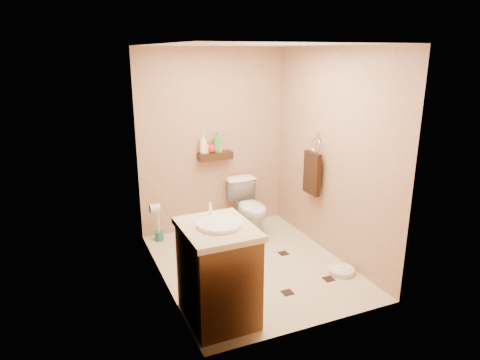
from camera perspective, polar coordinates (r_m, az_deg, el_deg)
name	(u,v)px	position (r m, az deg, el deg)	size (l,w,h in m)	color
ground	(252,265)	(4.98, 1.61, -11.23)	(2.50, 2.50, 0.00)	#CAB493
wall_back	(213,141)	(5.67, -3.63, 5.17)	(2.00, 0.04, 2.40)	tan
wall_front	(318,199)	(3.50, 10.41, -2.49)	(2.00, 0.04, 2.40)	tan
wall_left	(160,173)	(4.23, -10.65, 0.88)	(0.04, 2.50, 2.40)	tan
wall_right	(332,155)	(5.03, 12.13, 3.34)	(0.04, 2.50, 2.40)	tan
ceiling	(254,45)	(4.40, 1.87, 17.59)	(2.00, 2.50, 0.02)	silver
wall_shelf	(215,156)	(5.63, -3.32, 3.23)	(0.46, 0.14, 0.10)	#3B2210
floor_accents	(257,266)	(4.94, 2.27, -11.41)	(1.35, 1.35, 0.01)	black
toilet	(250,208)	(5.65, 1.29, -3.73)	(0.40, 0.70, 0.71)	white
vanity	(218,272)	(3.88, -2.95, -12.10)	(0.62, 0.75, 1.04)	brown
bathroom_scale	(341,270)	(4.93, 13.29, -11.66)	(0.34, 0.34, 0.06)	silver
toilet_brush	(159,228)	(5.60, -10.77, -6.36)	(0.11, 0.11, 0.47)	#1A6A60
towel_ring	(312,171)	(5.25, 9.62, 1.15)	(0.12, 0.30, 0.76)	silver
toilet_paper	(155,209)	(5.03, -11.30, -3.76)	(0.12, 0.11, 0.12)	silver
bottle_a	(203,143)	(5.54, -4.94, 4.89)	(0.10, 0.10, 0.26)	white
bottle_b	(205,147)	(5.56, -4.69, 4.41)	(0.07, 0.08, 0.16)	yellow
bottle_c	(211,147)	(5.59, -3.85, 4.43)	(0.12, 0.12, 0.15)	red
bottle_d	(217,142)	(5.60, -3.11, 5.06)	(0.10, 0.10, 0.26)	green
bottle_e	(219,146)	(5.62, -2.86, 4.59)	(0.07, 0.08, 0.17)	#FF9654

